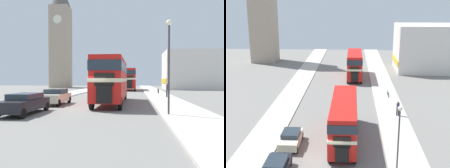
{
  "view_description": "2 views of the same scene",
  "coord_description": "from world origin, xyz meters",
  "views": [
    {
      "loc": [
        3.38,
        -16.2,
        2.3
      ],
      "look_at": [
        1.22,
        4.47,
        1.85
      ],
      "focal_mm": 35.0,
      "sensor_mm": 36.0,
      "label": 1
    },
    {
      "loc": [
        2.01,
        -23.86,
        13.54
      ],
      "look_at": [
        0.0,
        17.35,
        2.14
      ],
      "focal_mm": 50.0,
      "sensor_mm": 36.0,
      "label": 2
    }
  ],
  "objects": [
    {
      "name": "car_parked_mid",
      "position": [
        -3.76,
        2.92,
        0.74
      ],
      "size": [
        1.79,
        3.9,
        1.41
      ],
      "color": "beige",
      "rests_on": "ground_plane"
    },
    {
      "name": "sidewalk_left",
      "position": [
        -6.75,
        0.0,
        0.06
      ],
      "size": [
        3.5,
        120.0,
        0.12
      ],
      "color": "#B7B2A8",
      "rests_on": "ground_plane"
    },
    {
      "name": "bus_distant",
      "position": [
        2.31,
        29.54,
        2.63
      ],
      "size": [
        2.54,
        9.99,
        4.43
      ],
      "color": "red",
      "rests_on": "ground_plane"
    },
    {
      "name": "shop_building_block",
      "position": [
        17.61,
        35.94,
        4.38
      ],
      "size": [
        14.89,
        9.12,
        8.76
      ],
      "color": "silver",
      "rests_on": "ground_plane"
    },
    {
      "name": "double_decker_bus",
      "position": [
        1.22,
        4.45,
        2.45
      ],
      "size": [
        2.46,
        10.94,
        4.1
      ],
      "color": "red",
      "rests_on": "ground_plane"
    },
    {
      "name": "ground_plane",
      "position": [
        0.0,
        0.0,
        0.0
      ],
      "size": [
        120.0,
        120.0,
        0.0
      ],
      "primitive_type": "plane",
      "color": "slate"
    },
    {
      "name": "pedestrian_walking",
      "position": [
        7.38,
        11.01,
        1.11
      ],
      "size": [
        0.36,
        0.36,
        1.76
      ],
      "color": "#282833",
      "rests_on": "sidewalk_right"
    },
    {
      "name": "bicycle_on_pavement",
      "position": [
        7.04,
        18.51,
        0.48
      ],
      "size": [
        0.05,
        1.76,
        0.78
      ],
      "color": "black",
      "rests_on": "sidewalk_right"
    },
    {
      "name": "sidewalk_right",
      "position": [
        6.75,
        0.0,
        0.06
      ],
      "size": [
        3.5,
        120.0,
        0.12
      ],
      "color": "#B7B2A8",
      "rests_on": "ground_plane"
    },
    {
      "name": "car_parked_near",
      "position": [
        -3.9,
        -2.46,
        0.72
      ],
      "size": [
        1.77,
        4.35,
        1.36
      ],
      "color": "black",
      "rests_on": "ground_plane"
    },
    {
      "name": "street_lamp",
      "position": [
        5.48,
        -2.36,
        3.96
      ],
      "size": [
        0.36,
        0.36,
        5.86
      ],
      "color": "#38383D",
      "rests_on": "sidewalk_right"
    }
  ]
}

